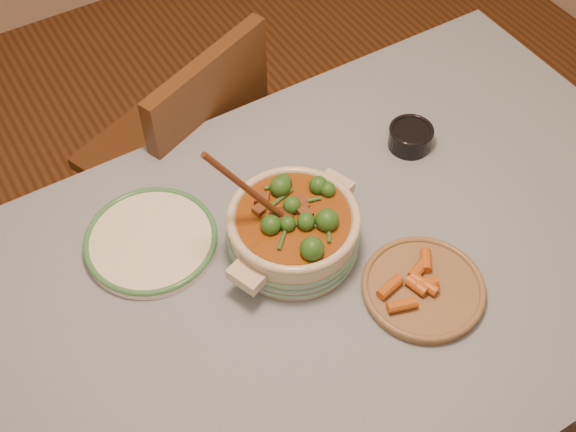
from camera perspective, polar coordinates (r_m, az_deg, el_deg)
The scene contains 7 objects.
floor at distance 2.27m, azimuth 3.38°, elevation -14.16°, with size 4.50×4.50×0.00m, color #472514.
dining_table at distance 1.68m, azimuth 4.43°, elevation -4.96°, with size 1.68×1.08×0.76m.
stew_casserole at distance 1.56m, azimuth 0.41°, elevation -0.98°, with size 0.36×0.36×0.34m.
white_plate at distance 1.64m, azimuth -10.77°, elevation -1.90°, with size 0.34×0.34×0.03m.
condiment_bowl at distance 1.82m, azimuth 9.66°, elevation 6.25°, with size 0.14×0.14×0.06m.
fried_plate at distance 1.56m, azimuth 10.66°, elevation -5.54°, with size 0.34×0.34×0.04m.
chair_far at distance 2.14m, azimuth -7.86°, elevation 5.10°, with size 0.56×0.56×0.92m.
Camera 1 is at (-0.58, -0.72, 2.07)m, focal length 45.00 mm.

